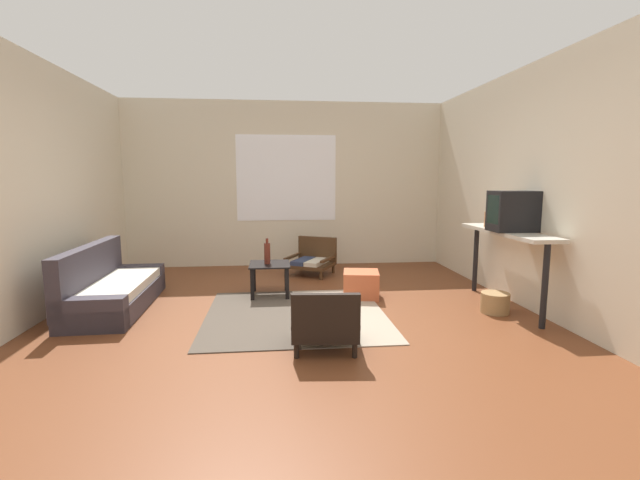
% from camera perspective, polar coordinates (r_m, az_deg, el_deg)
% --- Properties ---
extents(ground_plane, '(7.80, 7.80, 0.00)m').
position_cam_1_polar(ground_plane, '(4.56, -3.10, -10.54)').
color(ground_plane, brown).
extents(far_wall_with_window, '(5.60, 0.13, 2.70)m').
position_cam_1_polar(far_wall_with_window, '(7.39, -4.40, 7.21)').
color(far_wall_with_window, beige).
rests_on(far_wall_with_window, ground).
extents(side_wall_right, '(0.12, 6.60, 2.70)m').
position_cam_1_polar(side_wall_right, '(5.44, 26.00, 6.14)').
color(side_wall_right, beige).
rests_on(side_wall_right, ground).
extents(side_wall_left, '(0.12, 6.60, 2.70)m').
position_cam_1_polar(side_wall_left, '(5.23, -34.09, 5.54)').
color(side_wall_left, beige).
rests_on(side_wall_left, ground).
extents(area_rug, '(1.90, 1.95, 0.01)m').
position_cam_1_polar(area_rug, '(4.77, -3.15, -9.66)').
color(area_rug, '#4C4238').
rests_on(area_rug, ground).
extents(couch, '(0.72, 1.78, 0.72)m').
position_cam_1_polar(couch, '(5.47, -25.59, -5.77)').
color(couch, '#38333D').
rests_on(couch, ground).
extents(coffee_table, '(0.50, 0.53, 0.40)m').
position_cam_1_polar(coffee_table, '(5.49, -6.55, -3.97)').
color(coffee_table, black).
rests_on(coffee_table, ground).
extents(armchair_by_window, '(0.83, 0.82, 0.55)m').
position_cam_1_polar(armchair_by_window, '(6.71, -0.95, -2.42)').
color(armchair_by_window, '#472D19').
rests_on(armchair_by_window, ground).
extents(armchair_striped_foreground, '(0.60, 0.59, 0.54)m').
position_cam_1_polar(armchair_striped_foreground, '(3.76, 0.67, -10.86)').
color(armchair_striped_foreground, black).
rests_on(armchair_striped_foreground, ground).
extents(ottoman_orange, '(0.49, 0.49, 0.32)m').
position_cam_1_polar(ottoman_orange, '(5.43, 5.35, -5.77)').
color(ottoman_orange, '#BC5633').
rests_on(ottoman_orange, ground).
extents(console_shelf, '(0.36, 1.59, 0.88)m').
position_cam_1_polar(console_shelf, '(5.32, 23.16, -0.01)').
color(console_shelf, beige).
rests_on(console_shelf, ground).
extents(crt_television, '(0.48, 0.32, 0.44)m').
position_cam_1_polar(crt_television, '(5.20, 23.86, 3.45)').
color(crt_television, black).
rests_on(crt_television, console_shelf).
extents(clay_vase, '(0.23, 0.23, 0.30)m').
position_cam_1_polar(clay_vase, '(5.56, 21.76, 2.61)').
color(clay_vase, '#A87047').
rests_on(clay_vase, console_shelf).
extents(glass_bottle, '(0.07, 0.07, 0.32)m').
position_cam_1_polar(glass_bottle, '(5.45, -6.89, -1.68)').
color(glass_bottle, '#5B2319').
rests_on(glass_bottle, coffee_table).
extents(wicker_basket, '(0.30, 0.30, 0.22)m').
position_cam_1_polar(wicker_basket, '(5.18, 21.82, -7.59)').
color(wicker_basket, '#9E7A4C').
rests_on(wicker_basket, ground).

